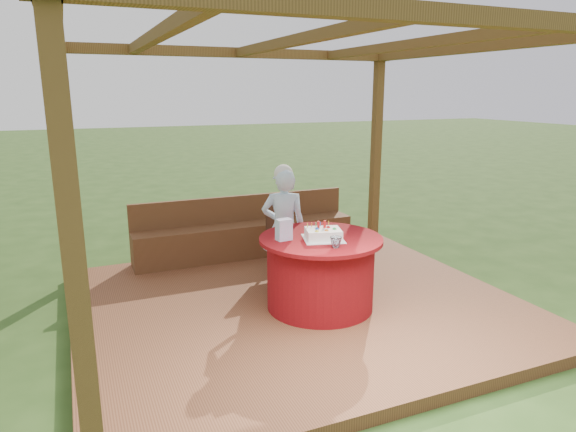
% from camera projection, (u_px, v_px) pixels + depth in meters
% --- Properties ---
extents(ground, '(60.00, 60.00, 0.00)m').
position_uv_depth(ground, '(297.00, 311.00, 5.52)').
color(ground, '#284617').
rests_on(ground, ground).
extents(deck, '(4.50, 4.00, 0.12)m').
position_uv_depth(deck, '(297.00, 306.00, 5.51)').
color(deck, brown).
rests_on(deck, ground).
extents(pergola, '(4.50, 4.00, 2.72)m').
position_uv_depth(pergola, '(298.00, 80.00, 4.95)').
color(pergola, brown).
rests_on(pergola, deck).
extents(bench, '(3.00, 0.42, 0.80)m').
position_uv_depth(bench, '(246.00, 236.00, 6.97)').
color(bench, brown).
rests_on(bench, deck).
extents(table, '(1.25, 1.25, 0.75)m').
position_uv_depth(table, '(320.00, 272.00, 5.26)').
color(table, maroon).
rests_on(table, deck).
extents(chair, '(0.41, 0.41, 0.83)m').
position_uv_depth(chair, '(284.00, 234.00, 6.39)').
color(chair, '#391F12').
rests_on(chair, deck).
extents(elderly_woman, '(0.58, 0.48, 1.40)m').
position_uv_depth(elderly_woman, '(284.00, 226.00, 5.78)').
color(elderly_woman, '#A1CDF0').
rests_on(elderly_woman, deck).
extents(birthday_cake, '(0.48, 0.48, 0.18)m').
position_uv_depth(birthday_cake, '(323.00, 234.00, 5.09)').
color(birthday_cake, white).
rests_on(birthday_cake, table).
extents(gift_bag, '(0.16, 0.11, 0.21)m').
position_uv_depth(gift_bag, '(284.00, 230.00, 5.05)').
color(gift_bag, '#E796C8').
rests_on(gift_bag, table).
extents(drinking_glass, '(0.15, 0.15, 0.10)m').
position_uv_depth(drinking_glass, '(336.00, 242.00, 4.82)').
color(drinking_glass, white).
rests_on(drinking_glass, table).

